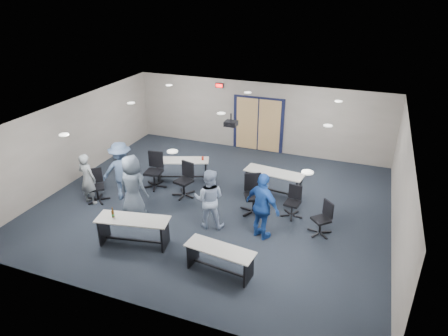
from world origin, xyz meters
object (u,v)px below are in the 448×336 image
at_px(person_gray, 87,179).
at_px(table_front_right, 220,256).
at_px(chair_loose_left, 96,186).
at_px(table_front_left, 133,226).
at_px(person_plaid, 133,186).
at_px(chair_back_a, 154,171).
at_px(person_navy, 263,207).
at_px(person_lightblue, 209,199).
at_px(table_back_left, 183,166).
at_px(table_back_right, 274,179).
at_px(chair_loose_right, 321,218).
at_px(person_back, 122,171).
at_px(chair_back_b, 183,180).
at_px(chair_back_c, 254,195).
at_px(chair_back_d, 292,202).

bearing_deg(person_gray, table_front_right, 168.71).
bearing_deg(chair_loose_left, table_front_left, -71.98).
bearing_deg(person_plaid, chair_loose_left, -3.02).
height_order(chair_back_a, person_navy, person_navy).
xyz_separation_m(table_front_left, person_lightblue, (1.48, 1.43, 0.33)).
distance_m(table_front_right, person_navy, 1.83).
xyz_separation_m(table_back_left, person_navy, (3.40, -2.30, 0.42)).
relative_size(table_back_right, person_plaid, 1.04).
height_order(table_front_left, chair_back_a, chair_back_a).
xyz_separation_m(table_back_right, person_plaid, (-3.39, -2.63, 0.41)).
relative_size(table_back_right, person_gray, 1.19).
height_order(chair_back_a, person_plaid, person_plaid).
bearing_deg(table_back_right, chair_loose_left, -147.79).
xyz_separation_m(table_front_left, table_back_left, (-0.46, 3.74, -0.02)).
distance_m(chair_loose_right, person_gray, 6.79).
bearing_deg(person_lightblue, person_gray, -9.85).
bearing_deg(chair_back_a, person_back, -125.65).
bearing_deg(chair_loose_right, table_back_right, -179.30).
distance_m(chair_back_a, person_plaid, 1.75).
distance_m(chair_loose_left, person_navy, 5.20).
bearing_deg(person_plaid, table_front_left, 128.40).
xyz_separation_m(chair_back_b, person_gray, (-2.46, -1.39, 0.26)).
xyz_separation_m(chair_back_c, chair_loose_right, (1.97, -0.40, -0.11)).
xyz_separation_m(chair_loose_left, chair_loose_right, (6.60, 0.64, -0.04)).
height_order(table_back_left, person_gray, person_gray).
relative_size(table_front_right, person_gray, 1.04).
distance_m(person_gray, person_navy, 5.33).
relative_size(chair_back_d, person_navy, 0.50).
height_order(chair_back_d, person_back, person_back).
distance_m(table_front_left, chair_back_b, 2.72).
distance_m(table_front_right, table_back_right, 4.11).
bearing_deg(chair_loose_right, chair_back_b, -142.00).
height_order(person_gray, person_back, person_back).
bearing_deg(person_gray, chair_back_c, -158.96).
bearing_deg(table_front_right, chair_loose_right, 57.64).
relative_size(chair_loose_left, person_navy, 0.55).
relative_size(chair_loose_left, chair_loose_right, 1.08).
bearing_deg(table_front_left, person_navy, 14.70).
height_order(chair_loose_left, chair_loose_right, chair_loose_left).
relative_size(chair_loose_right, person_plaid, 0.51).
relative_size(chair_back_b, chair_back_c, 0.94).
relative_size(chair_back_a, chair_loose_left, 1.16).
bearing_deg(person_plaid, chair_loose_right, -162.72).
distance_m(chair_loose_left, chair_loose_right, 6.63).
bearing_deg(table_back_left, table_front_left, -103.76).
relative_size(table_front_right, chair_loose_left, 1.66).
bearing_deg(chair_back_d, table_back_right, 133.48).
bearing_deg(table_front_right, person_plaid, 161.46).
height_order(table_front_right, chair_back_b, chair_back_b).
distance_m(table_front_right, chair_back_b, 3.80).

